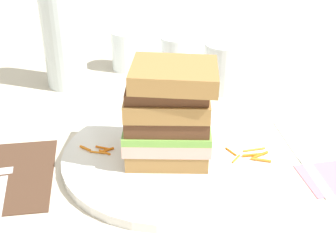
{
  "coord_description": "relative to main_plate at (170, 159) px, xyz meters",
  "views": [
    {
      "loc": [
        -0.06,
        -0.55,
        0.38
      ],
      "look_at": [
        0.0,
        0.03,
        0.05
      ],
      "focal_mm": 49.75,
      "sensor_mm": 36.0,
      "label": 1
    }
  ],
  "objects": [
    {
      "name": "ground_plane",
      "position": [
        -0.0,
        0.0,
        -0.01
      ],
      "size": [
        3.0,
        3.0,
        0.0
      ],
      "primitive_type": "plane",
      "color": "beige"
    },
    {
      "name": "main_plate",
      "position": [
        0.0,
        0.0,
        0.0
      ],
      "size": [
        0.3,
        0.3,
        0.01
      ],
      "primitive_type": "cylinder",
      "color": "white",
      "rests_on": "ground_plane"
    },
    {
      "name": "sandwich",
      "position": [
        0.0,
        -0.0,
        0.07
      ],
      "size": [
        0.13,
        0.12,
        0.14
      ],
      "color": "#A87A42",
      "rests_on": "main_plate"
    },
    {
      "name": "carrot_shred_0",
      "position": [
        -0.09,
        0.03,
        0.01
      ],
      "size": [
        0.02,
        0.01,
        0.0
      ],
      "primitive_type": "cylinder",
      "rotation": [
        0.0,
        1.57,
        5.83
      ],
      "color": "orange",
      "rests_on": "main_plate"
    },
    {
      "name": "carrot_shred_1",
      "position": [
        -0.12,
        0.03,
        0.01
      ],
      "size": [
        0.02,
        0.02,
        0.0
      ],
      "primitive_type": "cylinder",
      "rotation": [
        0.0,
        1.57,
        5.54
      ],
      "color": "orange",
      "rests_on": "main_plate"
    },
    {
      "name": "carrot_shred_2",
      "position": [
        -0.1,
        0.02,
        0.01
      ],
      "size": [
        0.02,
        0.01,
        0.0
      ],
      "primitive_type": "cylinder",
      "rotation": [
        0.0,
        1.57,
        5.97
      ],
      "color": "orange",
      "rests_on": "main_plate"
    },
    {
      "name": "carrot_shred_3",
      "position": [
        -0.09,
        0.02,
        0.01
      ],
      "size": [
        0.02,
        0.01,
        0.0
      ],
      "primitive_type": "cylinder",
      "rotation": [
        0.0,
        1.57,
        0.42
      ],
      "color": "orange",
      "rests_on": "main_plate"
    },
    {
      "name": "carrot_shred_4",
      "position": [
        -0.09,
        0.02,
        0.01
      ],
      "size": [
        0.02,
        0.01,
        0.0
      ],
      "primitive_type": "cylinder",
      "rotation": [
        0.0,
        1.57,
        2.45
      ],
      "color": "orange",
      "rests_on": "main_plate"
    },
    {
      "name": "carrot_shred_5",
      "position": [
        0.09,
        -0.0,
        0.01
      ],
      "size": [
        0.01,
        0.02,
        0.0
      ],
      "primitive_type": "cylinder",
      "rotation": [
        0.0,
        1.57,
        5.17
      ],
      "color": "orange",
      "rests_on": "main_plate"
    },
    {
      "name": "carrot_shred_6",
      "position": [
        0.12,
        -0.0,
        0.01
      ],
      "size": [
        0.03,
        0.01,
        0.0
      ],
      "primitive_type": "cylinder",
      "rotation": [
        0.0,
        1.57,
        0.13
      ],
      "color": "orange",
      "rests_on": "main_plate"
    },
    {
      "name": "carrot_shred_7",
      "position": [
        0.13,
        -0.02,
        0.01
      ],
      "size": [
        0.03,
        0.01,
        0.0
      ],
      "primitive_type": "cylinder",
      "rotation": [
        0.0,
        1.57,
        0.43
      ],
      "color": "orange",
      "rests_on": "main_plate"
    },
    {
      "name": "carrot_shred_8",
      "position": [
        0.12,
        -0.03,
        0.01
      ],
      "size": [
        0.03,
        0.01,
        0.0
      ],
      "primitive_type": "cylinder",
      "rotation": [
        0.0,
        1.57,
        2.78
      ],
      "color": "orange",
      "rests_on": "main_plate"
    },
    {
      "name": "carrot_shred_9",
      "position": [
        0.09,
        -0.02,
        0.01
      ],
      "size": [
        0.02,
        0.02,
        0.0
      ],
      "primitive_type": "cylinder",
      "rotation": [
        0.0,
        1.57,
        0.87
      ],
      "color": "orange",
      "rests_on": "main_plate"
    },
    {
      "name": "carrot_shred_10",
      "position": [
        0.12,
        -0.02,
        0.01
      ],
      "size": [
        0.03,
        0.01,
        0.0
      ],
      "primitive_type": "cylinder",
      "rotation": [
        0.0,
        1.57,
        3.18
      ],
      "color": "orange",
      "rests_on": "main_plate"
    },
    {
      "name": "napkin_dark",
      "position": [
        -0.23,
        -0.01,
        -0.01
      ],
      "size": [
        0.14,
        0.17,
        0.0
      ],
      "primitive_type": "cube",
      "rotation": [
        0.0,
        0.0,
        0.03
      ],
      "color": "#4C3323",
      "rests_on": "ground_plane"
    },
    {
      "name": "fork",
      "position": [
        -0.23,
        -0.03,
        -0.0
      ],
      "size": [
        0.03,
        0.17,
        0.0
      ],
      "color": "silver",
      "rests_on": "napkin_dark"
    },
    {
      "name": "knife",
      "position": [
        0.19,
        -0.01,
        -0.01
      ],
      "size": [
        0.02,
        0.2,
        0.0
      ],
      "color": "silver",
      "rests_on": "ground_plane"
    },
    {
      "name": "juice_glass",
      "position": [
        0.13,
        0.23,
        0.03
      ],
      "size": [
        0.08,
        0.08,
        0.09
      ],
      "color": "white",
      "rests_on": "ground_plane"
    },
    {
      "name": "water_bottle",
      "position": [
        -0.16,
        0.29,
        0.11
      ],
      "size": [
        0.08,
        0.08,
        0.26
      ],
      "color": "silver",
      "rests_on": "ground_plane"
    },
    {
      "name": "empty_tumbler_0",
      "position": [
        0.05,
        0.32,
        0.03
      ],
      "size": [
        0.06,
        0.06,
        0.07
      ],
      "primitive_type": "cylinder",
      "color": "silver",
      "rests_on": "ground_plane"
    },
    {
      "name": "empty_tumbler_1",
      "position": [
        -0.05,
        0.35,
        0.03
      ],
      "size": [
        0.06,
        0.06,
        0.08
      ],
      "primitive_type": "cylinder",
      "color": "silver",
      "rests_on": "ground_plane"
    }
  ]
}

